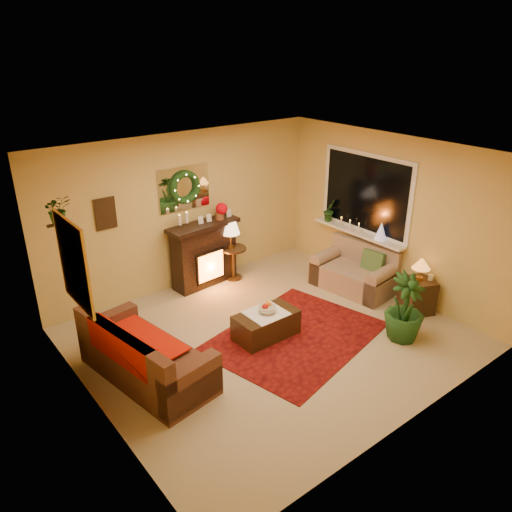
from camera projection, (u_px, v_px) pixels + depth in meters
floor at (271, 337)px, 7.13m from camera, size 5.00×5.00×0.00m
ceiling at (274, 156)px, 6.08m from camera, size 5.00×5.00×0.00m
wall_back at (185, 211)px, 8.22m from camera, size 5.00×5.00×0.00m
wall_front at (416, 324)px, 4.98m from camera, size 5.00×5.00×0.00m
wall_left at (88, 313)px, 5.19m from camera, size 4.50×4.50×0.00m
wall_right at (392, 216)px, 8.02m from camera, size 4.50×4.50×0.00m
area_rug at (295, 336)px, 7.14m from camera, size 2.72×2.27×0.01m
sofa at (146, 348)px, 6.14m from camera, size 1.11×1.97×0.80m
red_throw at (138, 342)px, 6.20m from camera, size 0.73×1.19×0.02m
fireplace at (204, 254)px, 8.49m from camera, size 1.16×0.46×1.04m
poinsettia at (222, 209)px, 8.35m from camera, size 0.20×0.20×0.20m
mantel_candle_a at (180, 220)px, 7.95m from camera, size 0.05×0.05×0.16m
mantel_candle_b at (187, 218)px, 8.05m from camera, size 0.06×0.06×0.17m
mantel_mirror at (184, 188)px, 8.05m from camera, size 0.92×0.02×0.72m
wreath at (185, 187)px, 8.01m from camera, size 0.55×0.11×0.55m
wall_art at (105, 214)px, 7.35m from camera, size 0.32×0.03×0.48m
gold_mirror at (73, 264)px, 5.24m from camera, size 0.03×0.84×1.00m
hanging_plant at (60, 222)px, 5.77m from camera, size 0.33×0.28×0.36m
loveseat at (354, 266)px, 8.34m from camera, size 0.93×1.41×0.76m
window_frame at (366, 193)px, 8.30m from camera, size 0.03×1.86×1.36m
window_glass at (365, 193)px, 8.30m from camera, size 0.02×1.70×1.22m
window_sill at (358, 233)px, 8.52m from camera, size 0.22×1.86×0.04m
mini_tree at (381, 231)px, 8.13m from camera, size 0.20×0.20×0.30m
sill_plant at (329, 210)px, 8.95m from camera, size 0.29×0.23×0.52m
side_table_round at (233, 261)px, 8.75m from camera, size 0.59×0.59×0.59m
lamp_cream at (230, 232)px, 8.52m from camera, size 0.32×0.32×0.49m
end_table_square at (417, 296)px, 7.71m from camera, size 0.57×0.57×0.54m
lamp_tiffany at (421, 268)px, 7.51m from camera, size 0.28×0.28×0.40m
coffee_table at (266, 324)px, 7.06m from camera, size 0.90×0.50×0.38m
fruit_bowl at (267, 308)px, 6.98m from camera, size 0.24×0.24×0.06m
floor_palm at (405, 310)px, 6.93m from camera, size 1.68×1.68×2.94m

